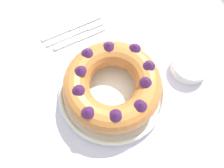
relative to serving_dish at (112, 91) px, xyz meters
The scene contains 8 objects.
ground_plane 0.77m from the serving_dish, 83.92° to the left, with size 8.00×8.00×0.00m, color gray.
dining_table 0.10m from the serving_dish, 83.92° to the left, with size 1.41×1.07×0.75m.
serving_dish is the anchor object (origin of this frame).
bundt_cake 0.05m from the serving_dish, 96.19° to the left, with size 0.29×0.29×0.09m.
fork 0.26m from the serving_dish, behind, with size 0.02×0.22×0.01m.
serving_knife 0.29m from the serving_dish, behind, with size 0.02×0.23×0.01m.
cake_knife 0.24m from the serving_dish, behind, with size 0.02×0.20×0.01m.
side_bowl 0.27m from the serving_dish, 80.67° to the left, with size 0.12×0.12×0.04m, color white.
Camera 1 is at (0.22, -0.14, 1.40)m, focal length 35.00 mm.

